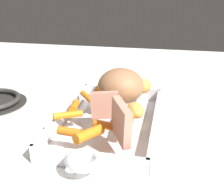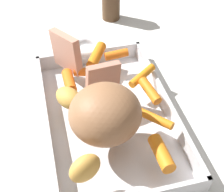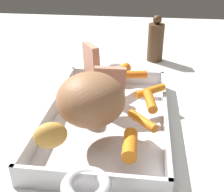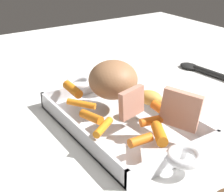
# 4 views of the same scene
# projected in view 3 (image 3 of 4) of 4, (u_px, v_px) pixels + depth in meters

# --- Properties ---
(ground_plane) EXTENTS (1.92, 1.92, 0.00)m
(ground_plane) POSITION_uv_depth(u_px,v_px,m) (107.00, 124.00, 0.59)
(ground_plane) COLOR white
(roasting_dish) EXTENTS (0.48, 0.24, 0.04)m
(roasting_dish) POSITION_uv_depth(u_px,v_px,m) (107.00, 119.00, 0.58)
(roasting_dish) COLOR silver
(roasting_dish) RESTS_ON ground_plane
(pork_roast) EXTENTS (0.15, 0.15, 0.09)m
(pork_roast) POSITION_uv_depth(u_px,v_px,m) (91.00, 99.00, 0.49)
(pork_roast) COLOR #9A6945
(pork_roast) RESTS_ON roasting_dish
(roast_slice_thick) EXTENTS (0.08, 0.06, 0.09)m
(roast_slice_thick) POSITION_uv_depth(u_px,v_px,m) (91.00, 61.00, 0.67)
(roast_slice_thick) COLOR tan
(roast_slice_thick) RESTS_ON roasting_dish
(roast_slice_outer) EXTENTS (0.03, 0.07, 0.07)m
(roast_slice_outer) POSITION_uv_depth(u_px,v_px,m) (111.00, 82.00, 0.58)
(roast_slice_outer) COLOR tan
(roast_slice_outer) RESTS_ON roasting_dish
(baby_carrot_southeast) EXTENTS (0.02, 0.05, 0.02)m
(baby_carrot_southeast) POSITION_uv_depth(u_px,v_px,m) (137.00, 74.00, 0.68)
(baby_carrot_southeast) COLOR orange
(baby_carrot_southeast) RESTS_ON roasting_dish
(baby_carrot_short) EXTENTS (0.06, 0.02, 0.03)m
(baby_carrot_short) POSITION_uv_depth(u_px,v_px,m) (84.00, 83.00, 0.63)
(baby_carrot_short) COLOR orange
(baby_carrot_short) RESTS_ON roasting_dish
(baby_carrot_southwest) EXTENTS (0.07, 0.02, 0.03)m
(baby_carrot_southwest) POSITION_uv_depth(u_px,v_px,m) (130.00, 145.00, 0.44)
(baby_carrot_southwest) COLOR orange
(baby_carrot_southwest) RESTS_ON roasting_dish
(baby_carrot_long) EXTENTS (0.05, 0.07, 0.02)m
(baby_carrot_long) POSITION_uv_depth(u_px,v_px,m) (150.00, 91.00, 0.60)
(baby_carrot_long) COLOR orange
(baby_carrot_long) RESTS_ON roasting_dish
(baby_carrot_northwest) EXTENTS (0.06, 0.03, 0.02)m
(baby_carrot_northwest) POSITION_uv_depth(u_px,v_px,m) (150.00, 101.00, 0.56)
(baby_carrot_northwest) COLOR orange
(baby_carrot_northwest) RESTS_ON roasting_dish
(baby_carrot_center_left) EXTENTS (0.06, 0.06, 0.02)m
(baby_carrot_center_left) POSITION_uv_depth(u_px,v_px,m) (142.00, 121.00, 0.50)
(baby_carrot_center_left) COLOR orange
(baby_carrot_center_left) RESTS_ON roasting_dish
(baby_carrot_northeast) EXTENTS (0.07, 0.06, 0.03)m
(baby_carrot_northeast) POSITION_uv_depth(u_px,v_px,m) (119.00, 72.00, 0.68)
(baby_carrot_northeast) COLOR orange
(baby_carrot_northeast) RESTS_ON roasting_dish
(baby_carrot_center_right) EXTENTS (0.03, 0.06, 0.02)m
(baby_carrot_center_right) POSITION_uv_depth(u_px,v_px,m) (105.00, 81.00, 0.64)
(baby_carrot_center_right) COLOR orange
(baby_carrot_center_right) RESTS_ON roasting_dish
(potato_golden_large) EXTENTS (0.05, 0.06, 0.04)m
(potato_golden_large) POSITION_uv_depth(u_px,v_px,m) (51.00, 135.00, 0.44)
(potato_golden_large) COLOR gold
(potato_golden_large) RESTS_ON roasting_dish
(potato_whole) EXTENTS (0.07, 0.06, 0.03)m
(potato_whole) POSITION_uv_depth(u_px,v_px,m) (75.00, 91.00, 0.58)
(potato_whole) COLOR gold
(potato_whole) RESTS_ON roasting_dish
(pepper_mill) EXTENTS (0.05, 0.05, 0.14)m
(pepper_mill) POSITION_uv_depth(u_px,v_px,m) (156.00, 41.00, 0.87)
(pepper_mill) COLOR #4C331E
(pepper_mill) RESTS_ON ground_plane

